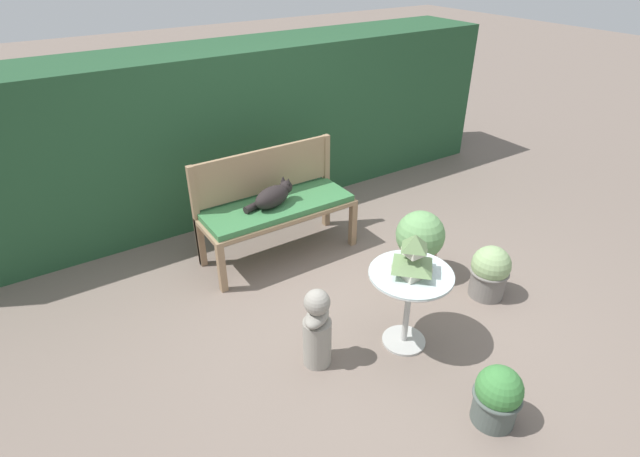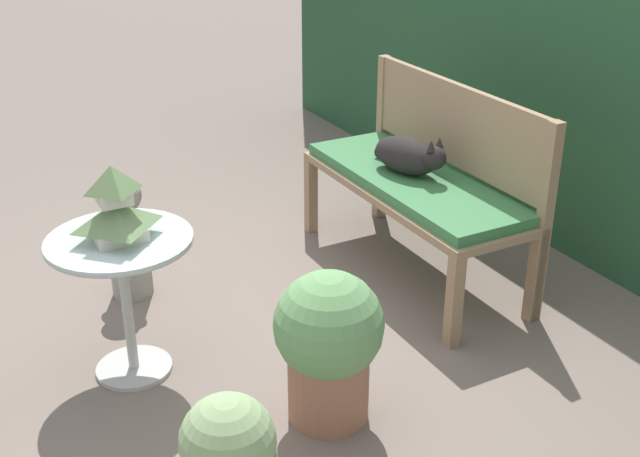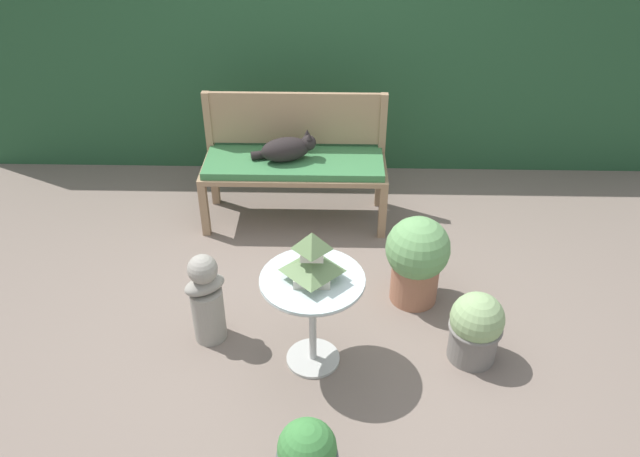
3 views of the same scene
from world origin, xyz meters
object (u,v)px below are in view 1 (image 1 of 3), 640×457
at_px(cat, 273,196).
at_px(potted_plant_bench_right, 497,396).
at_px(garden_bench, 278,211).
at_px(garden_bust, 317,329).
at_px(patio_table, 410,289).
at_px(pagoda_birdhouse, 413,257).
at_px(potted_plant_patio_mid, 419,243).
at_px(potted_plant_table_far, 490,272).

distance_m(cat, potted_plant_bench_right, 2.47).
height_order(garden_bench, garden_bust, garden_bust).
bearing_deg(patio_table, garden_bench, 97.11).
height_order(cat, patio_table, cat).
bearing_deg(potted_plant_bench_right, cat, 95.88).
bearing_deg(garden_bench, pagoda_birdhouse, -82.89).
distance_m(pagoda_birdhouse, potted_plant_patio_mid, 1.00).
relative_size(pagoda_birdhouse, garden_bust, 0.49).
distance_m(patio_table, potted_plant_table_far, 1.02).
bearing_deg(pagoda_birdhouse, potted_plant_patio_mid, 41.71).
bearing_deg(garden_bench, patio_table, -82.89).
relative_size(pagoda_birdhouse, potted_plant_bench_right, 0.74).
xyz_separation_m(potted_plant_patio_mid, potted_plant_bench_right, (-0.67, -1.45, -0.13)).
height_order(potted_plant_table_far, potted_plant_bench_right, potted_plant_table_far).
height_order(cat, garden_bust, cat).
xyz_separation_m(garden_bench, potted_plant_patio_mid, (0.87, -0.98, -0.13)).
height_order(pagoda_birdhouse, potted_plant_bench_right, pagoda_birdhouse).
relative_size(cat, potted_plant_table_far, 1.09).
bearing_deg(potted_plant_table_far, potted_plant_bench_right, -137.32).
bearing_deg(pagoda_birdhouse, garden_bust, 163.99).
height_order(garden_bust, potted_plant_bench_right, garden_bust).
distance_m(cat, pagoda_birdhouse, 1.60).
bearing_deg(cat, potted_plant_bench_right, -100.77).
relative_size(potted_plant_patio_mid, potted_plant_bench_right, 1.50).
bearing_deg(potted_plant_bench_right, pagoda_birdhouse, 90.07).
height_order(garden_bench, potted_plant_bench_right, garden_bench).
relative_size(patio_table, potted_plant_patio_mid, 1.01).
bearing_deg(potted_plant_patio_mid, patio_table, -138.29).
height_order(patio_table, pagoda_birdhouse, pagoda_birdhouse).
bearing_deg(cat, garden_bench, -9.73).
distance_m(patio_table, garden_bust, 0.72).
relative_size(pagoda_birdhouse, potted_plant_patio_mid, 0.49).
relative_size(garden_bench, pagoda_birdhouse, 4.63).
height_order(garden_bench, patio_table, patio_table).
distance_m(garden_bust, potted_plant_table_far, 1.65).
xyz_separation_m(pagoda_birdhouse, potted_plant_patio_mid, (0.67, 0.60, -0.43)).
distance_m(garden_bench, potted_plant_patio_mid, 1.32).
bearing_deg(garden_bust, garden_bench, 36.95).
relative_size(patio_table, potted_plant_table_far, 1.36).
bearing_deg(garden_bench, cat, -173.08).
distance_m(garden_bench, potted_plant_bench_right, 2.45).
xyz_separation_m(patio_table, garden_bust, (-0.66, 0.19, -0.19)).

